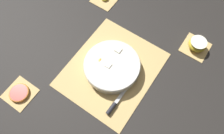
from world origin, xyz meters
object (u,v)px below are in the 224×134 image
object	(u,v)px
paring_knife	(112,107)
apple_half	(197,44)
fruit_salad_bowl	(112,66)
grapefruit_slice	(19,93)

from	to	relation	value
paring_knife	apple_half	xyz separation A→B (m)	(-0.46, 0.16, 0.01)
fruit_salad_bowl	grapefruit_slice	world-z (taller)	fruit_salad_bowl
fruit_salad_bowl	paring_knife	world-z (taller)	fruit_salad_bowl
fruit_salad_bowl	grapefruit_slice	xyz separation A→B (m)	(0.32, -0.26, -0.02)
fruit_salad_bowl	grapefruit_slice	distance (m)	0.41
paring_knife	apple_half	world-z (taller)	apple_half
grapefruit_slice	fruit_salad_bowl	bearing A→B (deg)	140.41
grapefruit_slice	apple_half	bearing A→B (deg)	140.48
apple_half	paring_knife	bearing A→B (deg)	-19.15
paring_knife	grapefruit_slice	size ratio (longest dim) A/B	1.64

